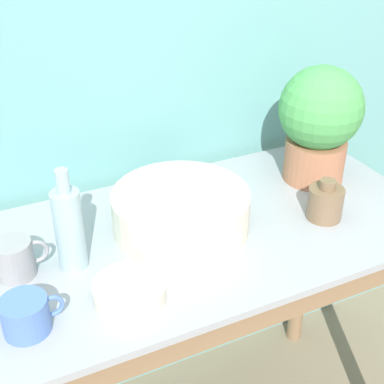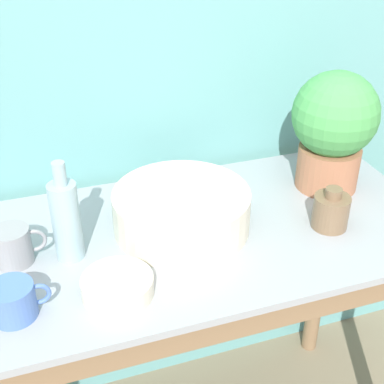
{
  "view_description": "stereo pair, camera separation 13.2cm",
  "coord_description": "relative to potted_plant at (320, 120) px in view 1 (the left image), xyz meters",
  "views": [
    {
      "loc": [
        -0.49,
        -0.71,
        1.7
      ],
      "look_at": [
        0.0,
        0.31,
        1.02
      ],
      "focal_mm": 50.0,
      "sensor_mm": 36.0,
      "label": 1
    },
    {
      "loc": [
        -0.36,
        -0.76,
        1.7
      ],
      "look_at": [
        0.0,
        0.31,
        1.02
      ],
      "focal_mm": 50.0,
      "sensor_mm": 36.0,
      "label": 2
    }
  ],
  "objects": [
    {
      "name": "bottle_tall",
      "position": [
        -0.76,
        -0.1,
        -0.08
      ],
      "size": [
        0.07,
        0.07,
        0.26
      ],
      "color": "#93B2BC",
      "rests_on": "counter_table"
    },
    {
      "name": "wall_back",
      "position": [
        -0.45,
        0.27,
        0.11
      ],
      "size": [
        6.0,
        0.05,
        2.4
      ],
      "color": "#609E9E",
      "rests_on": "ground_plane"
    },
    {
      "name": "bowl_small_cream",
      "position": [
        -0.68,
        -0.27,
        -0.17
      ],
      "size": [
        0.16,
        0.16,
        0.04
      ],
      "color": "beige",
      "rests_on": "counter_table"
    },
    {
      "name": "bottle_short",
      "position": [
        -0.1,
        -0.19,
        -0.14
      ],
      "size": [
        0.09,
        0.09,
        0.11
      ],
      "color": "brown",
      "rests_on": "counter_table"
    },
    {
      "name": "mug_grey",
      "position": [
        -0.89,
        -0.08,
        -0.14
      ],
      "size": [
        0.12,
        0.09,
        0.09
      ],
      "color": "gray",
      "rests_on": "counter_table"
    },
    {
      "name": "mug_blue",
      "position": [
        -0.9,
        -0.26,
        -0.15
      ],
      "size": [
        0.13,
        0.1,
        0.08
      ],
      "color": "#4C70B7",
      "rests_on": "counter_table"
    },
    {
      "name": "counter_table",
      "position": [
        -0.45,
        -0.12,
        -0.38
      ],
      "size": [
        1.31,
        0.63,
        0.9
      ],
      "color": "#846647",
      "rests_on": "ground_plane"
    },
    {
      "name": "bowl_wash_large",
      "position": [
        -0.47,
        -0.07,
        -0.14
      ],
      "size": [
        0.35,
        0.35,
        0.11
      ],
      "color": "beige",
      "rests_on": "counter_table"
    },
    {
      "name": "potted_plant",
      "position": [
        0.0,
        0.0,
        0.0
      ],
      "size": [
        0.24,
        0.24,
        0.35
      ],
      "color": "#A36647",
      "rests_on": "counter_table"
    }
  ]
}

